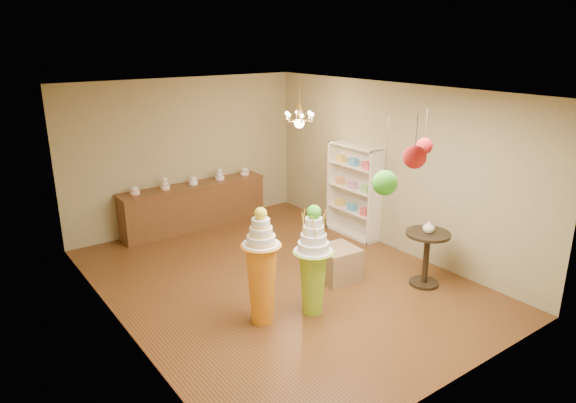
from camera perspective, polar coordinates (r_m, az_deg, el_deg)
floor at (r=8.37m, az=-1.02°, el=-8.73°), size 6.50×6.50×0.00m
ceiling at (r=7.52m, az=-1.14°, el=12.17°), size 6.50×6.50×0.00m
wall_back at (r=10.56m, az=-11.32°, el=5.23°), size 5.00×0.04×3.00m
wall_front at (r=5.64m, az=18.43°, el=-6.60°), size 5.00×0.04×3.00m
wall_left at (r=6.77m, az=-18.68°, el=-2.49°), size 0.04×6.50×3.00m
wall_right at (r=9.42m, az=11.49°, el=3.71°), size 0.04×6.50×3.00m
pedestal_green at (r=7.17m, az=2.80°, el=-7.39°), size 0.56×0.56×1.61m
pedestal_orange at (r=6.95m, az=-2.94°, el=-8.15°), size 0.65×0.65×1.66m
burlap_riser at (r=8.33m, az=5.52°, el=-6.87°), size 0.65×0.65×0.54m
sideboard at (r=10.58m, az=-10.34°, el=-0.43°), size 3.04×0.54×1.16m
shelving_unit at (r=10.00m, az=7.29°, el=1.20°), size 0.33×1.20×1.80m
round_table at (r=8.29m, az=15.15°, el=-5.35°), size 0.77×0.77×0.88m
vase at (r=8.14m, az=15.38°, el=-2.72°), size 0.20×0.20×0.19m
pom_red_left at (r=5.42m, az=13.89°, el=4.82°), size 0.24×0.24×0.55m
pom_green_mid at (r=5.80m, az=10.69°, el=2.06°), size 0.28×0.28×0.95m
pom_red_right at (r=6.44m, az=14.91°, el=6.00°), size 0.20×0.20×0.61m
chandelier at (r=9.38m, az=1.27°, el=9.01°), size 0.59×0.59×0.85m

